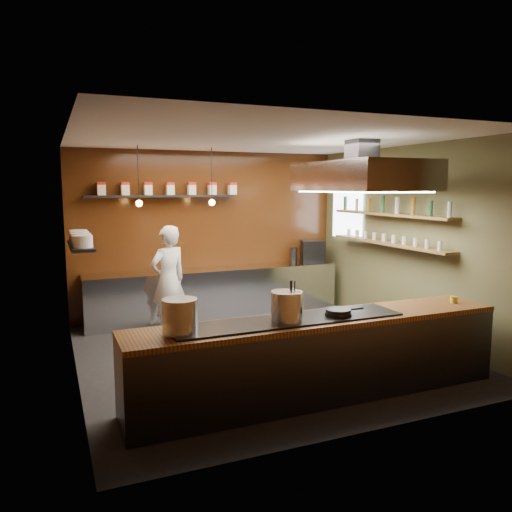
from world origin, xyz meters
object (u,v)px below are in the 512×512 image
espresso_machine (313,251)px  extractor_hood (361,176)px  stockpot_small (287,306)px  stockpot_large (180,316)px  chef (168,280)px

espresso_machine → extractor_hood: bearing=-86.2°
extractor_hood → stockpot_small: bearing=-144.3°
extractor_hood → stockpot_large: extractor_hood is taller
stockpot_small → espresso_machine: 4.58m
extractor_hood → chef: extractor_hood is taller
stockpot_small → extractor_hood: bearing=35.7°
espresso_machine → stockpot_large: bearing=-114.2°
chef → extractor_hood: bearing=119.0°
extractor_hood → stockpot_small: 2.58m
extractor_hood → stockpot_large: (-2.90, -1.24, -1.40)m
extractor_hood → chef: size_ratio=1.14×
extractor_hood → stockpot_small: extractor_hood is taller
chef → stockpot_small: bearing=78.5°
espresso_machine → chef: chef is taller
extractor_hood → stockpot_large: 3.45m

